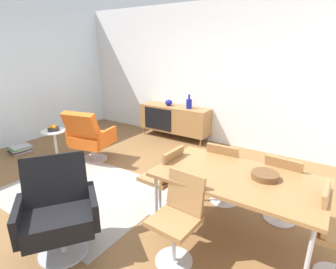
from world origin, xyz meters
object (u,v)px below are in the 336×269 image
at_px(magazine_stack, 20,149).
at_px(side_table_round, 55,141).
at_px(wooden_bowl_on_table, 265,176).
at_px(dining_chair_near_window, 164,177).
at_px(sideboard, 174,119).
at_px(dining_chair_back_right, 283,186).
at_px(lounge_chair_red, 89,136).
at_px(vase_cobalt, 169,103).
at_px(armchair_black_shell, 58,208).
at_px(dining_chair_front_left, 178,216).
at_px(vase_sculptural_dark, 189,103).
at_px(dining_table, 238,180).
at_px(dining_chair_back_left, 224,171).
at_px(fruit_bowl, 53,128).

bearing_deg(magazine_stack, side_table_round, 17.50).
distance_m(wooden_bowl_on_table, dining_chair_near_window, 1.16).
relative_size(sideboard, dining_chair_near_window, 1.87).
xyz_separation_m(dining_chair_back_right, side_table_round, (-3.84, -0.27, -0.15)).
height_order(wooden_bowl_on_table, lounge_chair_red, lounge_chair_red).
relative_size(vase_cobalt, magazine_stack, 0.39).
bearing_deg(armchair_black_shell, dining_chair_front_left, 26.97).
relative_size(vase_sculptural_dark, dining_table, 0.18).
height_order(sideboard, side_table_round, sideboard).
bearing_deg(dining_chair_back_left, dining_chair_front_left, -89.99).
height_order(dining_chair_near_window, lounge_chair_red, lounge_chair_red).
relative_size(vase_cobalt, lounge_chair_red, 0.17).
bearing_deg(vase_sculptural_dark, dining_table, -51.75).
distance_m(dining_chair_back_right, lounge_chair_red, 3.18).
bearing_deg(vase_cobalt, dining_chair_back_right, -34.02).
height_order(dining_chair_front_left, fruit_bowl, dining_chair_front_left).
bearing_deg(wooden_bowl_on_table, sideboard, 137.01).
relative_size(wooden_bowl_on_table, dining_chair_near_window, 0.30).
bearing_deg(fruit_bowl, dining_chair_back_left, 4.97).
bearing_deg(vase_cobalt, dining_chair_front_left, -55.16).
xyz_separation_m(vase_sculptural_dark, magazine_stack, (-2.38, -2.40, -0.76)).
height_order(dining_chair_front_left, armchair_black_shell, armchair_black_shell).
bearing_deg(magazine_stack, dining_table, -0.46).
height_order(dining_table, lounge_chair_red, lounge_chair_red).
bearing_deg(armchair_black_shell, magazine_stack, 158.83).
xyz_separation_m(dining_table, dining_chair_back_right, (0.35, 0.56, -0.23)).
xyz_separation_m(vase_sculptural_dark, dining_chair_back_left, (1.57, -1.87, -0.35)).
bearing_deg(side_table_round, vase_cobalt, 63.61).
xyz_separation_m(sideboard, dining_chair_front_left, (1.93, -2.99, 0.03)).
bearing_deg(dining_chair_front_left, side_table_round, 164.96).
bearing_deg(magazine_stack, vase_cobalt, 52.14).
bearing_deg(dining_chair_back_right, dining_chair_front_left, -121.78).
relative_size(dining_table, fruit_bowl, 8.00).
relative_size(vase_sculptural_dark, dining_chair_near_window, 0.34).
distance_m(dining_table, fruit_bowl, 3.51).
bearing_deg(vase_cobalt, vase_sculptural_dark, 0.00).
xyz_separation_m(vase_sculptural_dark, dining_table, (1.92, -2.43, -0.13)).
distance_m(dining_chair_near_window, fruit_bowl, 2.62).
xyz_separation_m(dining_table, dining_chair_near_window, (-0.89, -0.00, -0.23)).
distance_m(dining_chair_front_left, dining_chair_near_window, 0.78).
height_order(dining_table, dining_chair_front_left, dining_chair_front_left).
height_order(lounge_chair_red, fruit_bowl, lounge_chair_red).
relative_size(vase_sculptural_dark, fruit_bowl, 1.47).
relative_size(wooden_bowl_on_table, side_table_round, 0.50).
distance_m(vase_cobalt, dining_chair_back_left, 2.82).
distance_m(wooden_bowl_on_table, armchair_black_shell, 2.03).
height_order(dining_chair_near_window, side_table_round, dining_chair_near_window).
relative_size(sideboard, dining_table, 1.00).
relative_size(vase_sculptural_dark, magazine_stack, 0.72).
bearing_deg(vase_sculptural_dark, dining_chair_back_left, -50.03).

